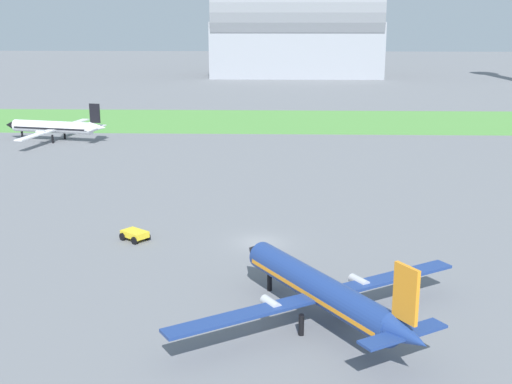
{
  "coord_description": "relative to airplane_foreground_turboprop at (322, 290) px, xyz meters",
  "views": [
    {
      "loc": [
        1.61,
        -58.3,
        20.37
      ],
      "look_at": [
        -0.56,
        6.52,
        3.0
      ],
      "focal_mm": 47.62,
      "sensor_mm": 36.0,
      "label": 1
    }
  ],
  "objects": [
    {
      "name": "ground_plane",
      "position": [
        -4.58,
        16.47,
        -2.48
      ],
      "size": [
        600.0,
        600.0,
        0.0
      ],
      "primitive_type": "plane",
      "color": "slate"
    },
    {
      "name": "grass_taxiway_strip",
      "position": [
        -4.58,
        86.41,
        -2.44
      ],
      "size": [
        360.0,
        28.0,
        0.08
      ],
      "primitive_type": "cube",
      "color": "#549342",
      "rests_on": "ground_plane"
    },
    {
      "name": "airplane_foreground_turboprop",
      "position": [
        0.0,
        0.0,
        0.0
      ],
      "size": [
        19.86,
        17.35,
        6.79
      ],
      "rotation": [
        0.0,
        0.0,
        2.14
      ],
      "color": "navy",
      "rests_on": "ground_plane"
    },
    {
      "name": "airplane_taxiing_turboprop",
      "position": [
        -38.97,
        65.05,
        -0.19
      ],
      "size": [
        17.82,
        20.69,
        6.27
      ],
      "rotation": [
        0.0,
        0.0,
        2.93
      ],
      "color": "white",
      "rests_on": "ground_plane"
    },
    {
      "name": "baggage_cart_near_gate",
      "position": [
        -16.04,
        16.72,
        -1.91
      ],
      "size": [
        2.95,
        2.85,
        0.9
      ],
      "rotation": [
        0.0,
        0.0,
        5.61
      ],
      "color": "yellow",
      "rests_on": "ground_plane"
    },
    {
      "name": "hangar_distant",
      "position": [
        2.37,
        180.52,
        13.44
      ],
      "size": [
        53.34,
        29.9,
        34.78
      ],
      "color": "#9399A3",
      "rests_on": "ground_plane"
    }
  ]
}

